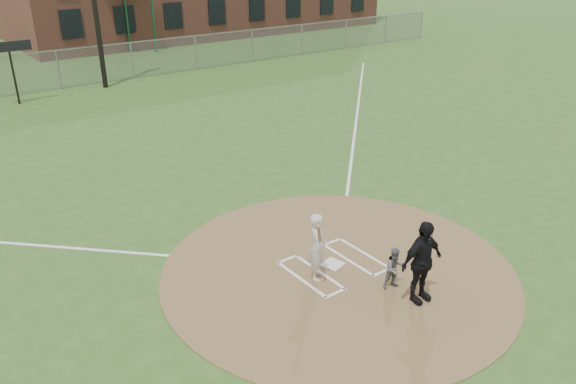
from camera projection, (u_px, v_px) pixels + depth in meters
ground at (338, 269)px, 13.42m from camera, size 140.00×140.00×0.00m
dirt_circle at (338, 269)px, 13.41m from camera, size 8.40×8.40×0.02m
home_plate at (333, 264)px, 13.55m from camera, size 0.56×0.56×0.03m
foul_line_first at (357, 117)px, 24.89m from camera, size 17.04×17.04×0.01m
catcher at (395, 268)px, 12.49m from camera, size 0.56×0.48×0.99m
umpire at (422, 262)px, 11.87m from camera, size 1.13×0.52×1.90m
batters_boxes at (334, 265)px, 13.52m from camera, size 2.08×1.88×0.01m
batter_at_plate at (318, 246)px, 12.71m from camera, size 0.88×0.99×1.78m
outfield_fence at (59, 70)px, 29.09m from camera, size 56.08×0.08×2.03m
scoreboard_sign at (10, 54)px, 25.85m from camera, size 2.00×0.10×2.93m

